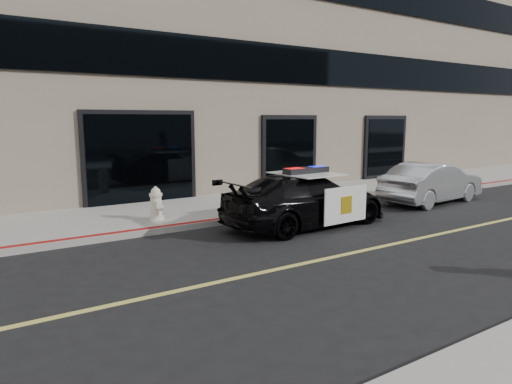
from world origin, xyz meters
TOP-DOWN VIEW (x-y plane):
  - ground at (0.00, 0.00)m, footprint 120.00×120.00m
  - sidewalk_n at (0.00, 5.25)m, footprint 60.00×3.50m
  - building_n at (0.00, 10.50)m, footprint 60.00×7.00m
  - police_car at (1.56, 2.34)m, footprint 2.30×4.64m
  - silver_sedan at (6.85, 2.63)m, footprint 2.04×4.11m
  - fire_hydrant at (-1.54, 4.36)m, footprint 0.37×0.52m

SIDE VIEW (x-z plane):
  - ground at x=0.00m, z-range 0.00..0.00m
  - sidewalk_n at x=0.00m, z-range 0.00..0.15m
  - fire_hydrant at x=-1.54m, z-range 0.12..0.95m
  - silver_sedan at x=6.85m, z-range 0.00..1.27m
  - police_car at x=1.56m, z-range -0.08..1.38m
  - building_n at x=0.00m, z-range 0.00..12.00m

